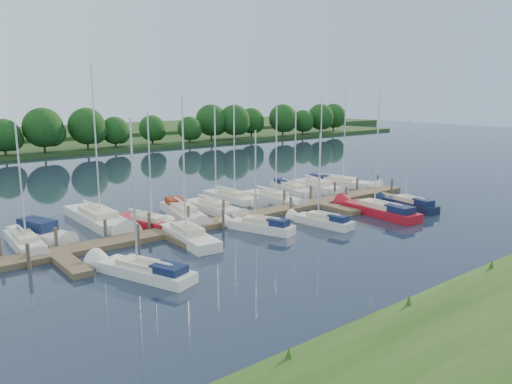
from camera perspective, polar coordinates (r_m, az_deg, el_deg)
ground at (r=36.71m, az=6.95°, el=-5.44°), size 260.00×260.00×0.00m
dock at (r=41.87m, az=-0.21°, el=-2.96°), size 40.00×6.00×0.40m
mooring_pilings at (r=42.64m, az=-1.16°, el=-2.14°), size 38.24×2.84×2.00m
far_shore at (r=103.09m, az=-24.48°, el=4.65°), size 180.00×30.00×0.60m
treeline at (r=89.87m, az=-23.35°, el=6.36°), size 145.70×9.55×8.12m
sailboat_n_0 at (r=38.14m, az=-24.82°, el=-5.38°), size 1.86×6.95×8.87m
motorboat at (r=39.95m, az=-23.45°, el=-4.40°), size 3.41×6.29×1.75m
sailboat_n_2 at (r=42.69m, az=-17.45°, el=-3.11°), size 2.53×10.46×13.24m
sailboat_n_3 at (r=40.38m, az=-12.02°, el=-3.65°), size 3.58×7.36×9.46m
sailboat_n_4 at (r=43.23m, az=-8.26°, el=-2.45°), size 3.46×8.45×10.67m
sailboat_n_5 at (r=44.69m, az=-4.76°, el=-1.98°), size 2.10×7.59×9.73m
sailboat_n_6 at (r=49.13m, az=-2.63°, el=-0.73°), size 2.46×7.79×9.83m
sailboat_n_7 at (r=48.70m, az=2.09°, el=-0.83°), size 2.08×7.69×9.85m
sailboat_n_8 at (r=53.65m, az=4.25°, el=0.32°), size 3.36×7.99×10.00m
sailboat_n_9 at (r=54.81m, az=7.12°, el=0.48°), size 3.05×8.05×10.28m
sailboat_n_10 at (r=57.82m, az=9.53°, el=1.01°), size 4.91×8.76×11.20m
sailboat_s_0 at (r=30.18m, az=-12.88°, el=-8.81°), size 3.88×7.43×9.47m
sailboat_s_1 at (r=36.48m, az=-7.86°, el=-5.11°), size 2.59×7.90×10.12m
sailboat_s_2 at (r=38.62m, az=0.42°, el=-4.01°), size 3.19×6.16×8.10m
sailboat_s_3 at (r=40.54m, az=7.53°, el=-3.37°), size 2.13×5.97×7.71m
sailboat_s_4 at (r=44.90m, az=13.78°, el=-2.14°), size 2.66×8.74×11.08m
sailboat_s_5 at (r=48.13m, az=17.00°, el=-1.41°), size 2.47×6.75×8.67m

